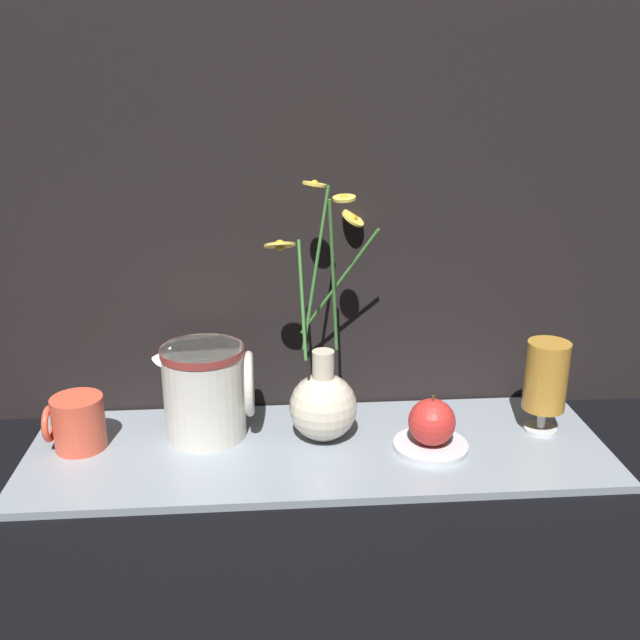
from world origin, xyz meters
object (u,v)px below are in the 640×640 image
object	(u,v)px
vase_with_flowers	(323,399)
orange_fruit	(432,422)
yellow_mug	(77,423)
ceramic_pitcher	(206,388)
tea_glass	(546,378)

from	to	relation	value
vase_with_flowers	orange_fruit	bearing A→B (deg)	-17.29
vase_with_flowers	yellow_mug	size ratio (longest dim) A/B	4.53
ceramic_pitcher	yellow_mug	bearing A→B (deg)	-172.30
vase_with_flowers	orange_fruit	world-z (taller)	vase_with_flowers
vase_with_flowers	tea_glass	bearing A→B (deg)	-0.87
yellow_mug	tea_glass	bearing A→B (deg)	-0.17
orange_fruit	vase_with_flowers	bearing A→B (deg)	162.71
vase_with_flowers	tea_glass	world-z (taller)	vase_with_flowers
ceramic_pitcher	tea_glass	size ratio (longest dim) A/B	1.05
tea_glass	yellow_mug	bearing A→B (deg)	179.83
yellow_mug	tea_glass	distance (m)	0.73
yellow_mug	vase_with_flowers	bearing A→B (deg)	0.49
vase_with_flowers	yellow_mug	world-z (taller)	vase_with_flowers
ceramic_pitcher	tea_glass	bearing A→B (deg)	-3.06
ceramic_pitcher	orange_fruit	bearing A→B (deg)	-12.08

